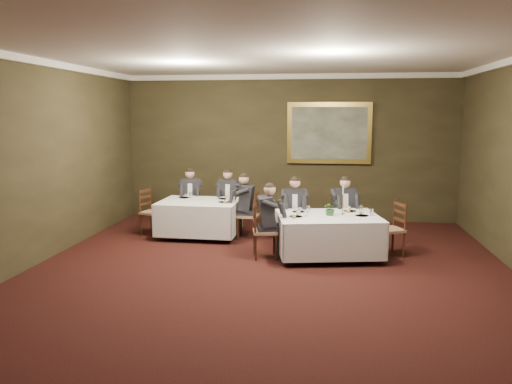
% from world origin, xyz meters
% --- Properties ---
extents(ground, '(10.00, 10.00, 0.00)m').
position_xyz_m(ground, '(0.00, 0.00, 0.00)').
color(ground, black).
rests_on(ground, ground).
extents(ceiling, '(8.00, 10.00, 0.10)m').
position_xyz_m(ceiling, '(0.00, 0.00, 3.50)').
color(ceiling, silver).
rests_on(ceiling, back_wall).
extents(back_wall, '(8.00, 0.10, 3.50)m').
position_xyz_m(back_wall, '(0.00, 5.00, 1.75)').
color(back_wall, '#2D2716').
rests_on(back_wall, ground).
extents(front_wall, '(8.00, 0.10, 3.50)m').
position_xyz_m(front_wall, '(0.00, -5.00, 1.75)').
color(front_wall, '#2D2716').
rests_on(front_wall, ground).
extents(left_wall, '(0.10, 10.00, 3.50)m').
position_xyz_m(left_wall, '(-4.00, 0.00, 1.75)').
color(left_wall, '#2D2716').
rests_on(left_wall, ground).
extents(crown_molding, '(8.00, 10.00, 0.12)m').
position_xyz_m(crown_molding, '(0.00, 0.00, 3.44)').
color(crown_molding, white).
rests_on(crown_molding, back_wall).
extents(table_main, '(2.05, 1.70, 0.67)m').
position_xyz_m(table_main, '(0.96, 1.75, 0.45)').
color(table_main, black).
rests_on(table_main, ground).
extents(table_second, '(1.68, 1.30, 0.67)m').
position_xyz_m(table_second, '(-1.72, 2.91, 0.45)').
color(table_second, black).
rests_on(table_second, ground).
extents(chair_main_backleft, '(0.48, 0.46, 1.00)m').
position_xyz_m(chair_main_backleft, '(0.30, 2.57, 0.28)').
color(chair_main_backleft, '#976C4C').
rests_on(chair_main_backleft, ground).
extents(diner_main_backleft, '(0.45, 0.51, 1.35)m').
position_xyz_m(diner_main_backleft, '(0.30, 2.56, 0.51)').
color(diner_main_backleft, black).
rests_on(diner_main_backleft, chair_main_backleft).
extents(chair_main_backright, '(0.53, 0.52, 1.00)m').
position_xyz_m(chair_main_backright, '(1.26, 2.76, 0.28)').
color(chair_main_backright, '#976C4C').
rests_on(chair_main_backright, ground).
extents(diner_main_backright, '(0.51, 0.57, 1.35)m').
position_xyz_m(diner_main_backright, '(1.26, 2.75, 0.51)').
color(diner_main_backright, black).
rests_on(diner_main_backright, chair_main_backright).
extents(chair_main_endleft, '(0.50, 0.52, 1.00)m').
position_xyz_m(chair_main_endleft, '(-0.17, 1.53, 0.28)').
color(chair_main_endleft, '#976C4C').
rests_on(chair_main_endleft, ground).
extents(diner_main_endleft, '(0.55, 0.49, 1.35)m').
position_xyz_m(diner_main_endleft, '(-0.16, 1.53, 0.51)').
color(diner_main_endleft, black).
rests_on(diner_main_endleft, chair_main_endleft).
extents(chair_main_endright, '(0.56, 0.57, 1.00)m').
position_xyz_m(chair_main_endright, '(2.09, 1.97, 0.28)').
color(chair_main_endright, '#976C4C').
rests_on(chair_main_endright, ground).
extents(chair_sec_backleft, '(0.52, 0.50, 1.00)m').
position_xyz_m(chair_sec_backleft, '(-2.14, 3.77, 0.28)').
color(chair_sec_backleft, '#976C4C').
rests_on(chair_sec_backleft, ground).
extents(diner_sec_backleft, '(0.49, 0.55, 1.35)m').
position_xyz_m(diner_sec_backleft, '(-2.14, 3.75, 0.51)').
color(diner_sec_backleft, black).
rests_on(diner_sec_backleft, chair_sec_backleft).
extents(chair_sec_backright, '(0.46, 0.44, 1.00)m').
position_xyz_m(chair_sec_backright, '(-1.26, 3.75, 0.28)').
color(chair_sec_backright, '#976C4C').
rests_on(chair_sec_backright, ground).
extents(diner_sec_backright, '(0.44, 0.50, 1.35)m').
position_xyz_m(diner_sec_backright, '(-1.26, 3.73, 0.51)').
color(diner_sec_backright, black).
rests_on(diner_sec_backright, chair_sec_backright).
extents(chair_sec_endright, '(0.43, 0.45, 1.00)m').
position_xyz_m(chair_sec_endright, '(-0.67, 2.89, 0.28)').
color(chair_sec_endright, '#976C4C').
rests_on(chair_sec_endright, ground).
extents(diner_sec_endright, '(0.49, 0.43, 1.35)m').
position_xyz_m(diner_sec_endright, '(-0.68, 2.89, 0.51)').
color(diner_sec_endright, black).
rests_on(diner_sec_endright, chair_sec_endright).
extents(chair_sec_endleft, '(0.53, 0.54, 1.00)m').
position_xyz_m(chair_sec_endleft, '(-2.76, 2.93, 0.28)').
color(chair_sec_endleft, '#976C4C').
rests_on(chair_sec_endleft, ground).
extents(centerpiece, '(0.32, 0.30, 0.28)m').
position_xyz_m(centerpiece, '(0.99, 1.77, 0.91)').
color(centerpiece, '#2D5926').
rests_on(centerpiece, table_main).
extents(candlestick, '(0.08, 0.08, 0.54)m').
position_xyz_m(candlestick, '(1.21, 1.88, 0.96)').
color(candlestick, '#A87F33').
rests_on(candlestick, table_main).
extents(place_setting_table_main, '(0.33, 0.31, 0.14)m').
position_xyz_m(place_setting_table_main, '(0.46, 2.06, 0.80)').
color(place_setting_table_main, white).
rests_on(place_setting_table_main, table_main).
extents(place_setting_table_second, '(0.33, 0.31, 0.14)m').
position_xyz_m(place_setting_table_second, '(-2.10, 3.29, 0.80)').
color(place_setting_table_second, white).
rests_on(place_setting_table_second, table_second).
extents(painting, '(1.99, 0.09, 1.45)m').
position_xyz_m(painting, '(0.96, 4.94, 2.12)').
color(painting, gold).
rests_on(painting, back_wall).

